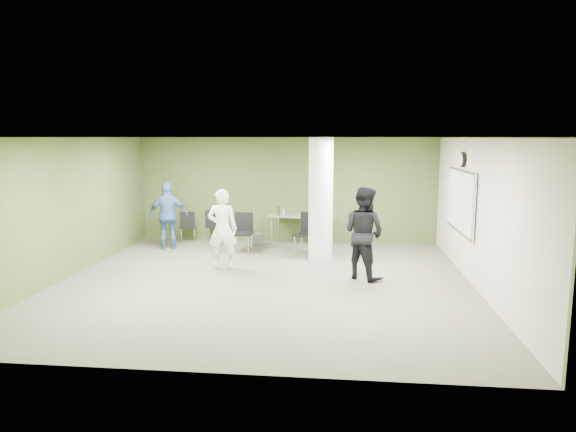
# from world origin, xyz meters

# --- Properties ---
(floor) EXTENTS (8.00, 8.00, 0.00)m
(floor) POSITION_xyz_m (0.00, 0.00, 0.00)
(floor) COLOR #535241
(floor) RESTS_ON ground
(ceiling) EXTENTS (8.00, 8.00, 0.00)m
(ceiling) POSITION_xyz_m (0.00, 0.00, 2.80)
(ceiling) COLOR white
(ceiling) RESTS_ON wall_back
(wall_back) EXTENTS (8.00, 2.80, 0.02)m
(wall_back) POSITION_xyz_m (0.00, 4.00, 1.40)
(wall_back) COLOR #44592A
(wall_back) RESTS_ON floor
(wall_left) EXTENTS (0.02, 8.00, 2.80)m
(wall_left) POSITION_xyz_m (-4.00, 0.00, 1.40)
(wall_left) COLOR #44592A
(wall_left) RESTS_ON floor
(wall_right_cream) EXTENTS (0.02, 8.00, 2.80)m
(wall_right_cream) POSITION_xyz_m (4.00, 0.00, 1.40)
(wall_right_cream) COLOR beige
(wall_right_cream) RESTS_ON floor
(column) EXTENTS (0.56, 0.56, 2.80)m
(column) POSITION_xyz_m (1.00, 2.00, 1.40)
(column) COLOR silver
(column) RESTS_ON floor
(whiteboard) EXTENTS (0.05, 2.30, 1.30)m
(whiteboard) POSITION_xyz_m (3.92, 1.20, 1.50)
(whiteboard) COLOR silver
(whiteboard) RESTS_ON wall_right_cream
(wall_clock) EXTENTS (0.06, 0.32, 0.32)m
(wall_clock) POSITION_xyz_m (3.92, 1.20, 2.35)
(wall_clock) COLOR black
(wall_clock) RESTS_ON wall_right_cream
(folding_table) EXTENTS (1.77, 1.05, 1.04)m
(folding_table) POSITION_xyz_m (0.43, 3.54, 0.74)
(folding_table) COLOR gray
(folding_table) RESTS_ON floor
(wastebasket) EXTENTS (0.28, 0.28, 0.32)m
(wastebasket) POSITION_xyz_m (-0.68, 3.27, 0.16)
(wastebasket) COLOR #4C4C4C
(wastebasket) RESTS_ON floor
(chair_back_left) EXTENTS (0.52, 0.52, 0.84)m
(chair_back_left) POSITION_xyz_m (-2.65, 3.58, 0.48)
(chair_back_left) COLOR black
(chair_back_left) RESTS_ON floor
(chair_back_right) EXTENTS (0.49, 0.49, 0.90)m
(chair_back_right) POSITION_xyz_m (-1.91, 3.57, 0.52)
(chair_back_right) COLOR black
(chair_back_right) RESTS_ON floor
(chair_table_left) EXTENTS (0.50, 0.50, 0.97)m
(chair_table_left) POSITION_xyz_m (-0.93, 2.55, 0.57)
(chair_table_left) COLOR black
(chair_table_left) RESTS_ON floor
(chair_table_right) EXTENTS (0.64, 0.64, 1.00)m
(chair_table_right) POSITION_xyz_m (0.67, 2.48, 0.59)
(chair_table_right) COLOR black
(chair_table_right) RESTS_ON floor
(woman_white) EXTENTS (0.65, 0.45, 1.72)m
(woman_white) POSITION_xyz_m (-1.05, 0.91, 0.86)
(woman_white) COLOR white
(woman_white) RESTS_ON floor
(man_black) EXTENTS (1.14, 1.11, 1.85)m
(man_black) POSITION_xyz_m (1.92, 0.42, 0.92)
(man_black) COLOR black
(man_black) RESTS_ON floor
(man_blue) EXTENTS (1.07, 0.70, 1.70)m
(man_blue) POSITION_xyz_m (-2.86, 2.67, 0.85)
(man_blue) COLOR #3C5C96
(man_blue) RESTS_ON floor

